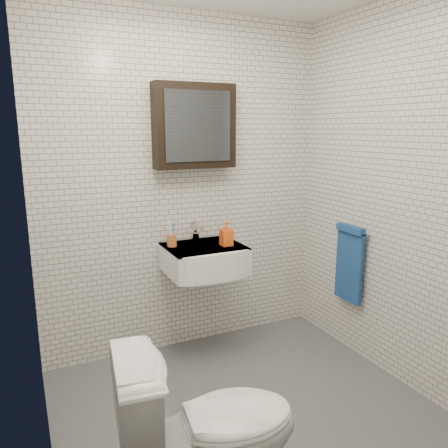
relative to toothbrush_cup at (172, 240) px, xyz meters
name	(u,v)px	position (x,y,z in m)	size (l,w,h in m)	color
ground	(247,411)	(0.16, -0.86, -0.89)	(2.20, 2.00, 0.01)	#4E5056
room_shell	(250,170)	(0.16, -0.86, 0.57)	(2.22, 2.02, 2.51)	silver
washbasin	(206,259)	(0.21, -0.13, -0.14)	(0.55, 0.50, 0.20)	white
faucet	(196,232)	(0.21, 0.07, 0.02)	(0.06, 0.20, 0.15)	silver
mirror_cabinet	(195,126)	(0.21, 0.07, 0.80)	(0.60, 0.15, 0.60)	black
towel_rail	(349,260)	(1.21, -0.51, -0.17)	(0.09, 0.30, 0.58)	silver
toothbrush_cup	(172,240)	(0.00, 0.00, 0.00)	(0.09, 0.09, 0.19)	#AF602B
soap_bottle	(226,234)	(0.36, -0.15, 0.04)	(0.08, 0.08, 0.18)	orange
toilet	(209,429)	(-0.31, -1.38, -0.50)	(0.45, 0.78, 0.80)	white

